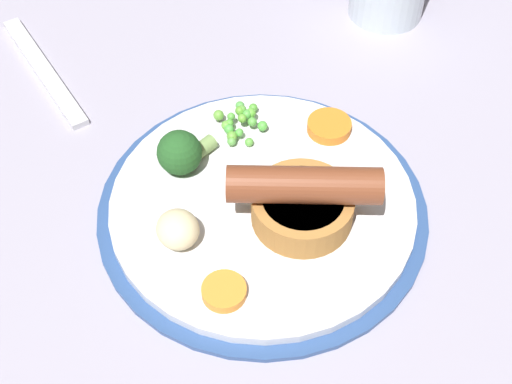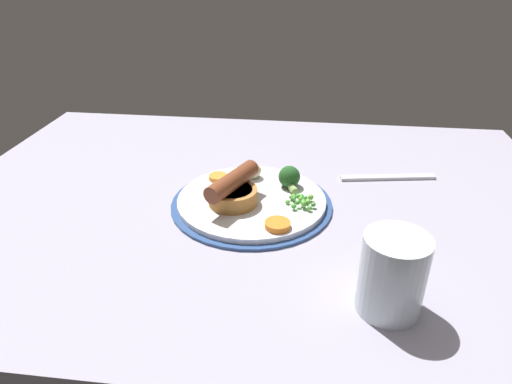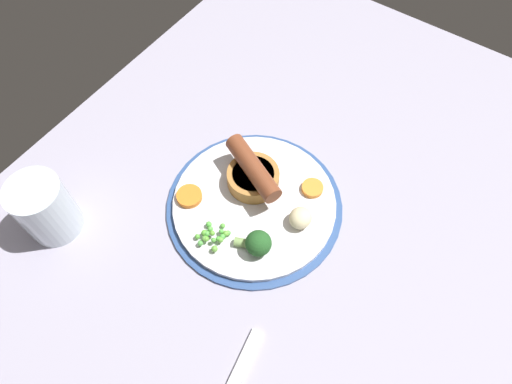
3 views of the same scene
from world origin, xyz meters
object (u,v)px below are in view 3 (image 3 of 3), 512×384
object	(u,v)px
broccoli_floret_near	(258,243)
pea_pile	(212,236)
drinking_glass	(45,208)
sausage_pudding	(253,174)
potato_chunk_0	(300,218)
carrot_slice_2	(312,188)
dinner_plate	(253,207)
carrot_slice_0	(189,196)

from	to	relation	value
broccoli_floret_near	pea_pile	bearing A→B (deg)	176.92
pea_pile	drinking_glass	xyz separation A→B (cm)	(-11.19, 21.26, 2.83)
sausage_pudding	potato_chunk_0	bearing A→B (deg)	13.88
broccoli_floret_near	carrot_slice_2	size ratio (longest dim) A/B	1.52
dinner_plate	carrot_slice_0	bearing A→B (deg)	118.38
dinner_plate	carrot_slice_0	distance (cm)	9.88
pea_pile	broccoli_floret_near	distance (cm)	6.80
potato_chunk_0	carrot_slice_2	world-z (taller)	potato_chunk_0
carrot_slice_2	carrot_slice_0	bearing A→B (deg)	129.28
potato_chunk_0	drinking_glass	bearing A→B (deg)	124.25
carrot_slice_0	pea_pile	bearing A→B (deg)	-115.35
sausage_pudding	carrot_slice_0	world-z (taller)	sausage_pudding
potato_chunk_0	carrot_slice_0	size ratio (longest dim) A/B	0.90
sausage_pudding	carrot_slice_2	bearing A→B (deg)	50.94
dinner_plate	carrot_slice_2	xyz separation A→B (cm)	(7.39, -6.12, 1.24)
dinner_plate	pea_pile	size ratio (longest dim) A/B	5.45
potato_chunk_0	carrot_slice_2	size ratio (longest dim) A/B	1.05
sausage_pudding	broccoli_floret_near	xyz separation A→B (cm)	(-8.89, -6.98, -0.51)
dinner_plate	sausage_pudding	bearing A→B (deg)	34.08
pea_pile	carrot_slice_0	xyz separation A→B (cm)	(3.37, 7.11, -0.40)
sausage_pudding	dinner_plate	bearing A→B (deg)	-31.61
dinner_plate	drinking_glass	size ratio (longest dim) A/B	2.68
pea_pile	potato_chunk_0	xyz separation A→B (cm)	(9.46, -9.06, 0.53)
sausage_pudding	carrot_slice_0	size ratio (longest dim) A/B	3.05
potato_chunk_0	drinking_glass	distance (cm)	36.76
dinner_plate	potato_chunk_0	size ratio (longest dim) A/B	7.73
drinking_glass	sausage_pudding	bearing A→B (deg)	-42.53
carrot_slice_2	potato_chunk_0	bearing A→B (deg)	-166.45
dinner_plate	sausage_pudding	world-z (taller)	sausage_pudding
broccoli_floret_near	drinking_glass	bearing A→B (deg)	-177.49
pea_pile	potato_chunk_0	size ratio (longest dim) A/B	1.42
sausage_pudding	drinking_glass	xyz separation A→B (cm)	(-22.44, 20.59, 1.36)
carrot_slice_0	drinking_glass	size ratio (longest dim) A/B	0.38
sausage_pudding	pea_pile	distance (cm)	11.37
pea_pile	drinking_glass	distance (cm)	24.19
sausage_pudding	potato_chunk_0	xyz separation A→B (cm)	(-1.79, -9.74, -0.94)
carrot_slice_0	sausage_pudding	bearing A→B (deg)	-39.20
carrot_slice_2	broccoli_floret_near	bearing A→B (deg)	174.21
sausage_pudding	broccoli_floret_near	size ratio (longest dim) A/B	2.34
carrot_slice_2	drinking_glass	size ratio (longest dim) A/B	0.33
broccoli_floret_near	carrot_slice_0	distance (cm)	13.52
sausage_pudding	carrot_slice_0	distance (cm)	10.35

